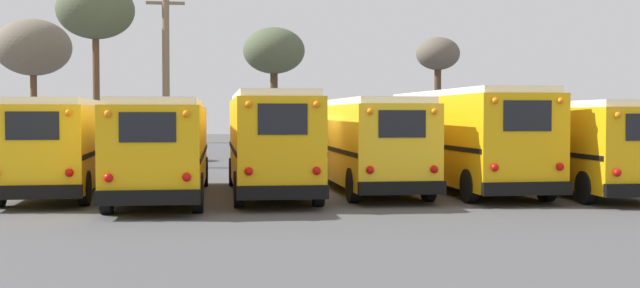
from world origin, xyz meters
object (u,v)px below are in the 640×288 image
at_px(school_bus_2, 270,140).
at_px(bare_tree_2, 33,48).
at_px(school_bus_4, 463,136).
at_px(utility_pole, 166,72).
at_px(bare_tree_1, 95,12).
at_px(school_bus_0, 61,143).
at_px(bare_tree_3, 274,52).
at_px(school_bus_5, 570,143).
at_px(bare_tree_0, 438,57).
at_px(school_bus_3, 366,141).
at_px(school_bus_1, 163,144).

distance_m(school_bus_2, bare_tree_2, 24.04).
bearing_deg(school_bus_4, utility_pole, 129.75).
distance_m(school_bus_4, bare_tree_1, 20.42).
height_order(school_bus_0, school_bus_4, school_bus_4).
bearing_deg(bare_tree_2, bare_tree_3, 3.50).
bearing_deg(school_bus_2, school_bus_0, 169.54).
height_order(school_bus_2, school_bus_5, school_bus_2).
height_order(bare_tree_0, bare_tree_2, bare_tree_2).
relative_size(school_bus_4, bare_tree_3, 1.42).
distance_m(bare_tree_1, bare_tree_2, 7.32).
bearing_deg(school_bus_5, bare_tree_0, 85.39).
distance_m(school_bus_3, utility_pole, 14.57).
bearing_deg(bare_tree_3, school_bus_3, -86.15).
bearing_deg(school_bus_0, bare_tree_1, 92.91).
bearing_deg(school_bus_1, school_bus_2, 7.69).
height_order(school_bus_3, utility_pole, utility_pole).
relative_size(utility_pole, bare_tree_3, 1.16).
xyz_separation_m(school_bus_1, school_bus_3, (6.57, 1.51, 0.03)).
height_order(school_bus_2, school_bus_3, school_bus_2).
bearing_deg(school_bus_4, bare_tree_0, 76.00).
bearing_deg(school_bus_3, bare_tree_0, 67.34).
relative_size(school_bus_3, school_bus_4, 0.93).
relative_size(school_bus_0, school_bus_1, 0.94).
bearing_deg(school_bus_1, school_bus_4, 7.67).
xyz_separation_m(school_bus_0, bare_tree_2, (-4.82, 19.49, 4.54)).
distance_m(bare_tree_0, bare_tree_3, 9.66).
bearing_deg(school_bus_3, bare_tree_3, 93.85).
height_order(school_bus_0, bare_tree_2, bare_tree_2).
relative_size(school_bus_0, bare_tree_2, 1.26).
relative_size(bare_tree_1, bare_tree_3, 1.18).
height_order(school_bus_0, school_bus_5, school_bus_0).
bearing_deg(school_bus_1, bare_tree_3, 76.70).
bearing_deg(bare_tree_2, school_bus_2, -61.20).
height_order(utility_pole, bare_tree_0, utility_pole).
relative_size(school_bus_4, bare_tree_0, 1.51).
bearing_deg(bare_tree_0, school_bus_3, -112.66).
relative_size(bare_tree_0, bare_tree_2, 0.91).
xyz_separation_m(school_bus_3, school_bus_4, (3.28, -0.19, 0.14)).
height_order(school_bus_2, bare_tree_2, bare_tree_2).
height_order(utility_pole, bare_tree_3, utility_pole).
relative_size(school_bus_2, school_bus_3, 0.94).
xyz_separation_m(school_bus_4, bare_tree_1, (-13.82, 13.92, 5.69)).
height_order(school_bus_2, school_bus_4, school_bus_4).
bearing_deg(utility_pole, school_bus_2, -73.93).
distance_m(school_bus_3, bare_tree_2, 24.92).
bearing_deg(utility_pole, bare_tree_1, 157.99).
relative_size(school_bus_4, school_bus_5, 1.05).
xyz_separation_m(bare_tree_0, bare_tree_1, (-18.80, -6.07, 1.57)).
relative_size(school_bus_3, bare_tree_2, 1.29).
xyz_separation_m(school_bus_5, bare_tree_0, (1.70, 21.08, 4.32)).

